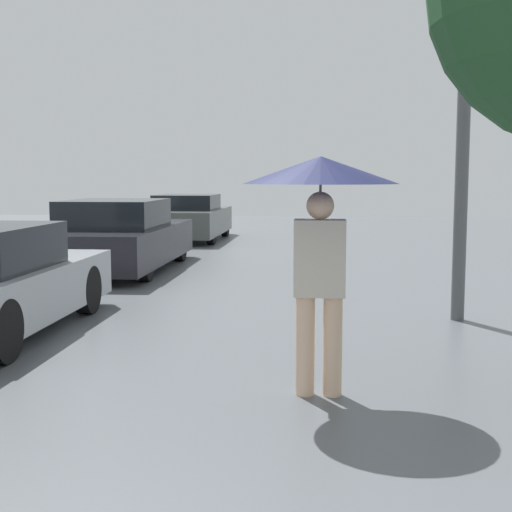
{
  "coord_description": "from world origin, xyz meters",
  "views": [
    {
      "loc": [
        0.37,
        -0.78,
        1.73
      ],
      "look_at": [
        -0.15,
        4.72,
        1.1
      ],
      "focal_mm": 50.0,
      "sensor_mm": 36.0,
      "label": 1
    }
  ],
  "objects_px": {
    "parked_car_third": "(118,238)",
    "street_lamp": "(464,98)",
    "pedestrian": "(320,199)",
    "parked_car_farthest": "(188,218)"
  },
  "relations": [
    {
      "from": "parked_car_third",
      "to": "street_lamp",
      "type": "bearing_deg",
      "value": -37.24
    },
    {
      "from": "pedestrian",
      "to": "parked_car_farthest",
      "type": "bearing_deg",
      "value": 104.94
    },
    {
      "from": "parked_car_farthest",
      "to": "street_lamp",
      "type": "height_order",
      "value": "street_lamp"
    },
    {
      "from": "parked_car_third",
      "to": "street_lamp",
      "type": "xyz_separation_m",
      "value": [
        5.37,
        -4.08,
        2.03
      ]
    },
    {
      "from": "parked_car_farthest",
      "to": "street_lamp",
      "type": "xyz_separation_m",
      "value": [
        5.25,
        -10.36,
        2.04
      ]
    },
    {
      "from": "pedestrian",
      "to": "parked_car_farthest",
      "type": "distance_m",
      "value": 14.01
    },
    {
      "from": "parked_car_third",
      "to": "street_lamp",
      "type": "height_order",
      "value": "street_lamp"
    },
    {
      "from": "parked_car_third",
      "to": "pedestrian",
      "type": "bearing_deg",
      "value": -62.73
    },
    {
      "from": "pedestrian",
      "to": "parked_car_farthest",
      "type": "height_order",
      "value": "pedestrian"
    },
    {
      "from": "pedestrian",
      "to": "parked_car_third",
      "type": "bearing_deg",
      "value": 117.27
    }
  ]
}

